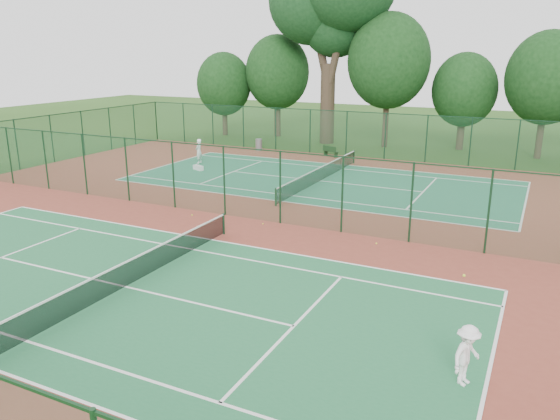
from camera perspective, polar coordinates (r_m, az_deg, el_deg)
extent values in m
plane|color=#284E18|center=(26.73, -2.94, -0.94)|extent=(120.00, 120.00, 0.00)
cube|color=brown|center=(26.72, -2.94, -0.93)|extent=(40.00, 36.00, 0.01)
cube|color=#20673C|center=(19.84, -15.74, -7.76)|extent=(23.77, 10.97, 0.01)
cube|color=#216A49|center=(34.59, 4.30, 3.04)|extent=(23.77, 10.97, 0.01)
cube|color=#174527|center=(42.62, 8.93, 7.76)|extent=(40.00, 0.02, 3.50)
cube|color=#12311E|center=(42.41, 9.03, 10.05)|extent=(40.00, 0.05, 0.05)
cube|color=#194D2B|center=(26.26, -3.00, 2.71)|extent=(40.00, 0.02, 3.50)
cube|color=#12331C|center=(25.92, -3.05, 6.39)|extent=(40.00, 0.05, 0.05)
cylinder|color=#143821|center=(24.45, -5.91, -1.46)|extent=(0.10, 0.10, 0.97)
cube|color=black|center=(19.66, -15.85, -6.51)|extent=(0.02, 12.80, 0.85)
cube|color=white|center=(19.50, -15.95, -5.32)|extent=(0.04, 12.80, 0.06)
cylinder|color=#123218|center=(28.80, -0.45, 1.36)|extent=(0.10, 0.10, 0.97)
cylinder|color=#123218|center=(40.38, 7.73, 5.53)|extent=(0.10, 0.10, 0.97)
cube|color=black|center=(34.48, 4.32, 3.80)|extent=(0.02, 12.80, 0.85)
cube|color=white|center=(34.39, 4.33, 4.51)|extent=(0.04, 12.80, 0.06)
imported|color=white|center=(14.39, 18.96, -14.17)|extent=(0.93, 1.16, 1.57)
imported|color=white|center=(40.37, -8.48, 6.10)|extent=(0.49, 0.69, 1.78)
cylinder|color=slate|center=(45.32, -2.23, 6.83)|extent=(0.69, 0.69, 0.97)
cube|color=black|center=(43.21, 4.80, 5.95)|extent=(0.20, 0.37, 0.41)
cube|color=black|center=(42.48, 5.87, 5.75)|extent=(0.20, 0.37, 0.41)
cube|color=black|center=(42.81, 5.34, 6.14)|extent=(1.41, 0.86, 0.05)
cube|color=black|center=(42.64, 5.18, 6.39)|extent=(1.28, 0.55, 0.41)
cube|color=white|center=(38.15, -8.54, 4.39)|extent=(0.92, 0.64, 0.32)
sphere|color=yellow|center=(25.81, -1.79, -1.45)|extent=(0.07, 0.07, 0.07)
sphere|color=yellow|center=(23.55, 10.04, -3.46)|extent=(0.07, 0.07, 0.07)
sphere|color=#C7D531|center=(27.51, -9.18, -0.52)|extent=(0.07, 0.07, 0.07)
cylinder|color=#34271C|center=(49.06, 4.98, 10.98)|extent=(1.26, 1.26, 6.89)
cylinder|color=#34271C|center=(49.57, 4.12, 17.03)|extent=(2.33, 0.69, 6.85)
cylinder|color=#34271C|center=(48.29, 6.24, 17.41)|extent=(2.18, 0.64, 7.43)
sphere|color=black|center=(50.05, 3.29, 20.98)|extent=(7.35, 7.35, 7.35)
sphere|color=black|center=(49.70, 5.85, 18.97)|extent=(5.97, 5.97, 5.97)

